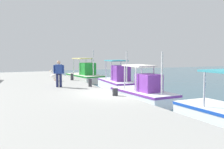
# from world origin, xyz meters

# --- Properties ---
(quay_pier) EXTENTS (36.00, 10.00, 0.80)m
(quay_pier) POSITION_xyz_m (0.00, -5.00, 0.40)
(quay_pier) COLOR #9E9E99
(quay_pier) RESTS_ON ground
(fishing_boat_nearest) EXTENTS (5.37, 2.71, 3.23)m
(fishing_boat_nearest) POSITION_xyz_m (-12.60, 2.38, 0.63)
(fishing_boat_nearest) COLOR silver
(fishing_boat_nearest) RESTS_ON ground
(fishing_boat_second) EXTENTS (4.92, 2.33, 3.04)m
(fishing_boat_second) POSITION_xyz_m (-6.23, 3.07, 0.63)
(fishing_boat_second) COLOR white
(fishing_boat_second) RESTS_ON ground
(fishing_boat_third) EXTENTS (4.77, 2.14, 2.97)m
(fishing_boat_third) POSITION_xyz_m (-0.63, 2.04, 0.58)
(fishing_boat_third) COLOR white
(fishing_boat_third) RESTS_ON ground
(pelican) EXTENTS (0.89, 0.73, 0.82)m
(pelican) POSITION_xyz_m (-7.30, -1.80, 1.20)
(pelican) COLOR tan
(pelican) RESTS_ON quay_pier
(fisherman_standing) EXTENTS (0.33, 0.64, 1.63)m
(fisherman_standing) POSITION_xyz_m (-3.56, -2.27, 1.71)
(fisherman_standing) COLOR #1E234C
(fisherman_standing) RESTS_ON quay_pier
(mooring_bollard_nearest) EXTENTS (0.25, 0.25, 0.39)m
(mooring_bollard_nearest) POSITION_xyz_m (-12.30, -0.45, 0.99)
(mooring_bollard_nearest) COLOR #333338
(mooring_bollard_nearest) RESTS_ON quay_pier
(mooring_bollard_second) EXTENTS (0.23, 0.23, 0.51)m
(mooring_bollard_second) POSITION_xyz_m (-7.20, -0.45, 1.06)
(mooring_bollard_second) COLOR #333338
(mooring_bollard_second) RESTS_ON quay_pier
(mooring_bollard_third) EXTENTS (0.21, 0.21, 0.50)m
(mooring_bollard_third) POSITION_xyz_m (-2.96, -0.45, 1.05)
(mooring_bollard_third) COLOR #333338
(mooring_bollard_third) RESTS_ON quay_pier
(mooring_bollard_fourth) EXTENTS (0.28, 0.28, 0.37)m
(mooring_bollard_fourth) POSITION_xyz_m (0.80, -0.45, 0.98)
(mooring_bollard_fourth) COLOR #333338
(mooring_bollard_fourth) RESTS_ON quay_pier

